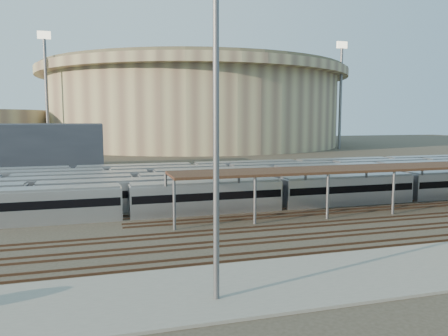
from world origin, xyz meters
TOP-DOWN VIEW (x-y plane):
  - ground at (0.00, 0.00)m, footprint 420.00×420.00m
  - apron at (-5.00, -15.00)m, footprint 50.00×9.00m
  - subway_trains at (1.28, 18.50)m, footprint 128.25×23.90m
  - inspection_shed at (22.00, 4.00)m, footprint 60.30×6.00m
  - empty_tracks at (0.00, -5.00)m, footprint 170.00×9.62m
  - stadium at (25.00, 140.00)m, footprint 124.00×124.00m
  - floodlight_0 at (-30.00, 110.00)m, footprint 4.00×1.00m
  - floodlight_2 at (70.00, 100.00)m, footprint 4.00×1.00m
  - floodlight_3 at (-10.00, 160.00)m, footprint 4.00×1.00m
  - yard_light_pole at (-8.54, -16.54)m, footprint 0.81×0.36m

SIDE VIEW (x-z plane):
  - ground at x=0.00m, z-range 0.00..0.00m
  - empty_tracks at x=0.00m, z-range 0.00..0.18m
  - apron at x=-5.00m, z-range 0.00..0.20m
  - subway_trains at x=1.28m, z-range 0.00..3.60m
  - inspection_shed at x=22.00m, z-range 2.33..7.63m
  - yard_light_pole at x=-8.54m, z-range 0.28..21.87m
  - stadium at x=25.00m, z-range 0.22..32.72m
  - floodlight_0 at x=-30.00m, z-range 1.45..39.85m
  - floodlight_2 at x=70.00m, z-range 1.45..39.85m
  - floodlight_3 at x=-10.00m, z-range 1.45..39.85m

